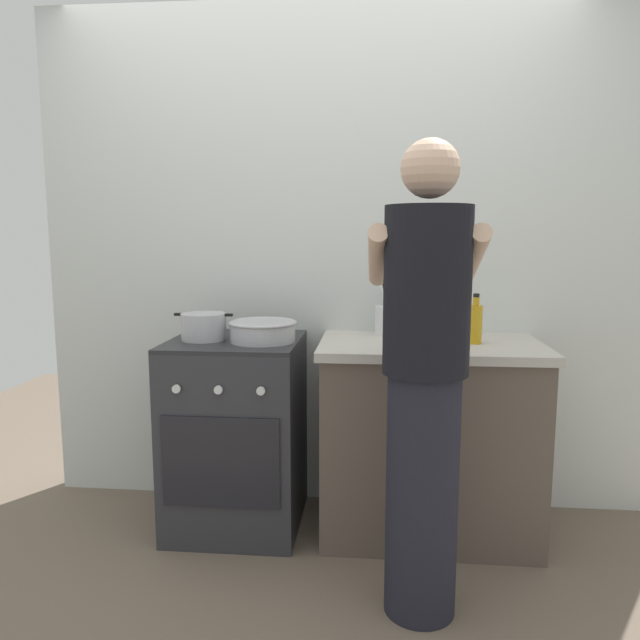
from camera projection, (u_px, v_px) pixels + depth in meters
The scene contains 10 objects.
ground at pixel (307, 540), 2.70m from camera, with size 6.00×6.00×0.00m, color #6B5B4C.
back_wall at pixel (357, 261), 3.00m from camera, with size 3.20×0.10×2.50m.
countertop at pixel (428, 438), 2.73m from camera, with size 1.00×0.60×0.90m.
stove_range at pixel (237, 432), 2.81m from camera, with size 0.60×0.62×0.90m.
pot at pixel (204, 327), 2.73m from camera, with size 0.27×0.21×0.12m.
mixing_bowl at pixel (263, 330), 2.68m from camera, with size 0.31×0.31×0.09m.
utensil_crock at pixel (385, 314), 2.87m from camera, with size 0.10×0.10×0.32m.
spice_bottle at pixel (437, 334), 2.63m from camera, with size 0.04×0.04×0.09m.
oil_bottle at pixel (475, 323), 2.63m from camera, with size 0.06×0.06×0.22m.
person at pixel (425, 384), 2.08m from camera, with size 0.41×0.50×1.70m.
Camera 1 is at (0.30, -2.51, 1.38)m, focal length 33.24 mm.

